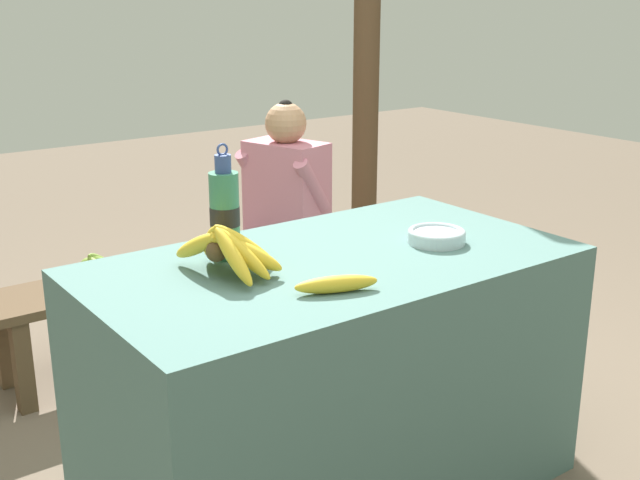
{
  "coord_description": "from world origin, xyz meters",
  "views": [
    {
      "loc": [
        -1.28,
        -1.69,
        1.45
      ],
      "look_at": [
        -0.0,
        0.05,
        0.78
      ],
      "focal_mm": 45.0,
      "sensor_mm": 36.0,
      "label": 1
    }
  ],
  "objects_px": {
    "loose_banana_front": "(336,284)",
    "banana_bunch_green": "(100,266)",
    "wooden_bench": "(211,271)",
    "seated_vendor": "(280,204)",
    "serving_bowl": "(437,236)",
    "water_bottle": "(225,213)",
    "banana_bunch_ripe": "(230,248)",
    "support_post_far": "(367,25)"
  },
  "relations": [
    {
      "from": "banana_bunch_ripe",
      "to": "banana_bunch_green",
      "type": "bearing_deg",
      "value": 87.37
    },
    {
      "from": "water_bottle",
      "to": "banana_bunch_green",
      "type": "height_order",
      "value": "water_bottle"
    },
    {
      "from": "loose_banana_front",
      "to": "serving_bowl",
      "type": "bearing_deg",
      "value": 17.09
    },
    {
      "from": "seated_vendor",
      "to": "support_post_far",
      "type": "xyz_separation_m",
      "value": [
        0.81,
        0.42,
        0.71
      ]
    },
    {
      "from": "wooden_bench",
      "to": "serving_bowl",
      "type": "bearing_deg",
      "value": -85.08
    },
    {
      "from": "loose_banana_front",
      "to": "wooden_bench",
      "type": "bearing_deg",
      "value": 74.37
    },
    {
      "from": "serving_bowl",
      "to": "banana_bunch_green",
      "type": "height_order",
      "value": "serving_bowl"
    },
    {
      "from": "loose_banana_front",
      "to": "banana_bunch_green",
      "type": "xyz_separation_m",
      "value": [
        -0.1,
        1.36,
        -0.31
      ]
    },
    {
      "from": "seated_vendor",
      "to": "banana_bunch_green",
      "type": "bearing_deg",
      "value": -19.44
    },
    {
      "from": "wooden_bench",
      "to": "loose_banana_front",
      "type": "bearing_deg",
      "value": -105.63
    },
    {
      "from": "serving_bowl",
      "to": "banana_bunch_green",
      "type": "distance_m",
      "value": 1.38
    },
    {
      "from": "banana_bunch_ripe",
      "to": "banana_bunch_green",
      "type": "height_order",
      "value": "banana_bunch_ripe"
    },
    {
      "from": "serving_bowl",
      "to": "seated_vendor",
      "type": "height_order",
      "value": "seated_vendor"
    },
    {
      "from": "serving_bowl",
      "to": "water_bottle",
      "type": "relative_size",
      "value": 0.53
    },
    {
      "from": "seated_vendor",
      "to": "banana_bunch_green",
      "type": "height_order",
      "value": "seated_vendor"
    },
    {
      "from": "banana_bunch_ripe",
      "to": "loose_banana_front",
      "type": "xyz_separation_m",
      "value": [
        0.15,
        -0.26,
        -0.05
      ]
    },
    {
      "from": "loose_banana_front",
      "to": "banana_bunch_green",
      "type": "bearing_deg",
      "value": 94.03
    },
    {
      "from": "banana_bunch_ripe",
      "to": "banana_bunch_green",
      "type": "distance_m",
      "value": 1.16
    },
    {
      "from": "serving_bowl",
      "to": "loose_banana_front",
      "type": "distance_m",
      "value": 0.51
    },
    {
      "from": "banana_bunch_ripe",
      "to": "serving_bowl",
      "type": "xyz_separation_m",
      "value": [
        0.63,
        -0.11,
        -0.05
      ]
    },
    {
      "from": "seated_vendor",
      "to": "banana_bunch_green",
      "type": "xyz_separation_m",
      "value": [
        -0.8,
        0.05,
        -0.13
      ]
    },
    {
      "from": "banana_bunch_green",
      "to": "support_post_far",
      "type": "bearing_deg",
      "value": 12.99
    },
    {
      "from": "water_bottle",
      "to": "banana_bunch_green",
      "type": "distance_m",
      "value": 1.05
    },
    {
      "from": "wooden_bench",
      "to": "seated_vendor",
      "type": "xyz_separation_m",
      "value": [
        0.32,
        -0.04,
        0.25
      ]
    },
    {
      "from": "serving_bowl",
      "to": "water_bottle",
      "type": "bearing_deg",
      "value": 156.67
    },
    {
      "from": "banana_bunch_ripe",
      "to": "loose_banana_front",
      "type": "height_order",
      "value": "banana_bunch_ripe"
    },
    {
      "from": "serving_bowl",
      "to": "support_post_far",
      "type": "height_order",
      "value": "support_post_far"
    },
    {
      "from": "banana_bunch_ripe",
      "to": "loose_banana_front",
      "type": "bearing_deg",
      "value": -60.88
    },
    {
      "from": "serving_bowl",
      "to": "support_post_far",
      "type": "distance_m",
      "value": 1.96
    },
    {
      "from": "banana_bunch_ripe",
      "to": "seated_vendor",
      "type": "height_order",
      "value": "seated_vendor"
    },
    {
      "from": "seated_vendor",
      "to": "loose_banana_front",
      "type": "bearing_deg",
      "value": 45.85
    },
    {
      "from": "water_bottle",
      "to": "wooden_bench",
      "type": "distance_m",
      "value": 1.2
    },
    {
      "from": "banana_bunch_green",
      "to": "support_post_far",
      "type": "relative_size",
      "value": 0.13
    },
    {
      "from": "wooden_bench",
      "to": "seated_vendor",
      "type": "height_order",
      "value": "seated_vendor"
    },
    {
      "from": "water_bottle",
      "to": "banana_bunch_green",
      "type": "xyz_separation_m",
      "value": [
        -0.01,
        0.97,
        -0.42
      ]
    },
    {
      "from": "wooden_bench",
      "to": "support_post_far",
      "type": "bearing_deg",
      "value": 18.21
    },
    {
      "from": "banana_bunch_ripe",
      "to": "support_post_far",
      "type": "distance_m",
      "value": 2.26
    },
    {
      "from": "banana_bunch_ripe",
      "to": "water_bottle",
      "type": "height_order",
      "value": "water_bottle"
    },
    {
      "from": "loose_banana_front",
      "to": "seated_vendor",
      "type": "height_order",
      "value": "seated_vendor"
    },
    {
      "from": "water_bottle",
      "to": "loose_banana_front",
      "type": "bearing_deg",
      "value": -77.84
    },
    {
      "from": "banana_bunch_ripe",
      "to": "water_bottle",
      "type": "distance_m",
      "value": 0.16
    },
    {
      "from": "banana_bunch_ripe",
      "to": "water_bottle",
      "type": "bearing_deg",
      "value": 65.09
    }
  ]
}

